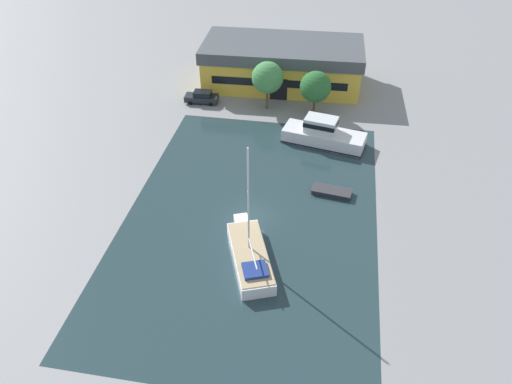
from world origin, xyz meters
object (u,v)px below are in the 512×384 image
object	(u,v)px
quay_tree_by_water	(267,78)
motor_cruiser	(323,134)
parked_car	(202,97)
small_dinghy	(332,191)
sailboat_moored	(250,255)
quay_tree_near_building	(315,87)
warehouse_building	(282,63)

from	to	relation	value
quay_tree_by_water	motor_cruiser	distance (m)	11.48
parked_car	small_dinghy	world-z (taller)	parked_car
small_dinghy	sailboat_moored	bearing A→B (deg)	157.09
motor_cruiser	quay_tree_near_building	bearing A→B (deg)	24.59
quay_tree_by_water	parked_car	size ratio (longest dim) A/B	1.43
parked_car	small_dinghy	distance (m)	25.72
quay_tree_near_building	small_dinghy	xyz separation A→B (m)	(3.26, -16.97, -3.66)
parked_car	sailboat_moored	xyz separation A→B (m)	(11.97, -28.86, -0.12)
quay_tree_by_water	quay_tree_near_building	bearing A→B (deg)	-4.62
small_dinghy	quay_tree_near_building	bearing A→B (deg)	18.90
motor_cruiser	small_dinghy	bearing A→B (deg)	-159.24
parked_car	small_dinghy	bearing A→B (deg)	-135.78
warehouse_building	quay_tree_near_building	xyz separation A→B (m)	(5.36, -8.67, 0.86)
parked_car	motor_cruiser	distance (m)	18.76
quay_tree_by_water	small_dinghy	xyz separation A→B (m)	(9.58, -17.48, -4.20)
warehouse_building	sailboat_moored	world-z (taller)	sailboat_moored
motor_cruiser	small_dinghy	world-z (taller)	motor_cruiser
quay_tree_by_water	sailboat_moored	distance (m)	29.06
warehouse_building	motor_cruiser	bearing A→B (deg)	-68.03
quay_tree_near_building	quay_tree_by_water	size ratio (longest dim) A/B	0.91
quay_tree_near_building	quay_tree_by_water	bearing A→B (deg)	175.38
small_dinghy	quay_tree_by_water	bearing A→B (deg)	36.74
warehouse_building	sailboat_moored	distance (m)	36.95
quay_tree_by_water	motor_cruiser	size ratio (longest dim) A/B	0.64
quay_tree_near_building	small_dinghy	size ratio (longest dim) A/B	1.36
quay_tree_near_building	small_dinghy	world-z (taller)	quay_tree_near_building
quay_tree_near_building	small_dinghy	bearing A→B (deg)	-79.13
warehouse_building	quay_tree_by_water	size ratio (longest dim) A/B	3.50
quay_tree_by_water	small_dinghy	distance (m)	20.37
quay_tree_near_building	parked_car	distance (m)	15.74
parked_car	motor_cruiser	world-z (taller)	motor_cruiser
warehouse_building	motor_cruiser	world-z (taller)	warehouse_building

